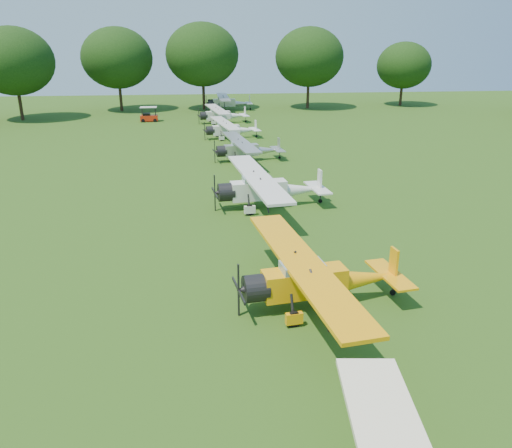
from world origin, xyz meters
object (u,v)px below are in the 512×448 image
Objects in this scene: aircraft_4 at (246,148)px; aircraft_5 at (230,128)px; aircraft_3 at (267,187)px; aircraft_7 at (228,101)px; golf_cart at (149,117)px; aircraft_6 at (222,114)px; aircraft_2 at (317,277)px.

aircraft_4 reaches higher than aircraft_5.
aircraft_4 is (-0.10, 13.33, -0.21)m from aircraft_3.
aircraft_7 is at bearing 77.36° from aircraft_5.
golf_cart is at bearing 105.75° from aircraft_4.
aircraft_4 is 4.40× the size of golf_cart.
aircraft_3 reaches higher than aircraft_7.
aircraft_6 is at bearing -15.31° from golf_cart.
aircraft_6 is (-0.41, 10.90, 0.07)m from aircraft_5.
aircraft_4 is at bearing 83.00° from aircraft_2.
aircraft_7 reaches higher than aircraft_5.
aircraft_2 reaches higher than aircraft_6.
golf_cart is (-11.14, -10.32, -0.67)m from aircraft_7.
aircraft_7 is at bearing 81.21° from aircraft_4.
golf_cart is (-10.84, 24.30, -0.52)m from aircraft_4.
aircraft_7 reaches higher than aircraft_4.
aircraft_4 is at bearing -67.24° from golf_cart.
aircraft_5 is (-1.22, 37.38, -0.17)m from aircraft_2.
aircraft_2 is 1.15× the size of aircraft_5.
aircraft_7 is 4.94× the size of golf_cart.
aircraft_6 is 12.81m from aircraft_7.
aircraft_2 is at bearing -95.32° from aircraft_3.
aircraft_3 is 24.35m from aircraft_5.
aircraft_7 is at bearing 74.50° from aircraft_6.
aircraft_2 is 51.93m from golf_cart.
aircraft_6 is 0.92× the size of aircraft_7.
aircraft_2 is 37.41m from aircraft_5.
aircraft_6 is at bearing 84.04° from aircraft_2.
golf_cart is at bearing 99.52° from aircraft_3.
aircraft_6 is at bearing 85.46° from aircraft_3.
aircraft_3 is 47.95m from aircraft_7.
aircraft_3 reaches higher than aircraft_5.
golf_cart is at bearing 94.62° from aircraft_2.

